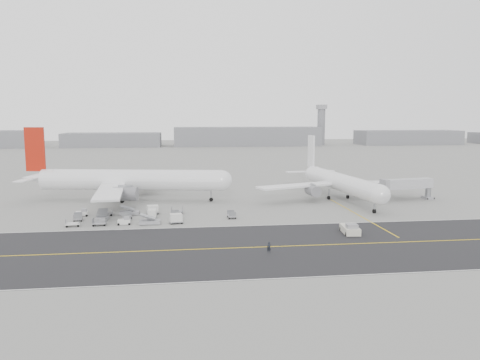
{
  "coord_description": "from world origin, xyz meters",
  "views": [
    {
      "loc": [
        -9.71,
        -94.9,
        22.32
      ],
      "look_at": [
        3.7,
        12.0,
        7.57
      ],
      "focal_mm": 35.0,
      "sensor_mm": 36.0,
      "label": 1
    }
  ],
  "objects": [
    {
      "name": "horizon_buildings",
      "position": [
        30.0,
        260.0,
        0.0
      ],
      "size": [
        520.0,
        28.0,
        28.0
      ],
      "primitive_type": null,
      "color": "gray",
      "rests_on": "ground"
    },
    {
      "name": "pushback_tug",
      "position": [
        22.05,
        -11.02,
        0.89
      ],
      "size": [
        3.25,
        7.62,
        2.15
      ],
      "rotation": [
        0.0,
        0.0,
        -0.09
      ],
      "color": "beige",
      "rests_on": "ground"
    },
    {
      "name": "airliner_a",
      "position": [
        -24.29,
        30.19,
        5.61
      ],
      "size": [
        56.01,
        54.96,
        19.45
      ],
      "rotation": [
        0.0,
        0.0,
        1.4
      ],
      "color": "white",
      "rests_on": "ground"
    },
    {
      "name": "ground",
      "position": [
        0.0,
        0.0,
        0.0
      ],
      "size": [
        700.0,
        700.0,
        0.0
      ],
      "primitive_type": "plane",
      "color": "gray",
      "rests_on": "ground"
    },
    {
      "name": "ground_crew_a",
      "position": [
        4.31,
        -21.54,
        0.92
      ],
      "size": [
        0.73,
        0.53,
        1.84
      ],
      "primitive_type": "imported",
      "rotation": [
        0.0,
        0.0,
        -0.15
      ],
      "color": "black",
      "rests_on": "ground"
    },
    {
      "name": "control_tower",
      "position": [
        100.0,
        265.0,
        16.25
      ],
      "size": [
        7.0,
        7.0,
        31.25
      ],
      "color": "gray",
      "rests_on": "ground"
    },
    {
      "name": "stray_dolly",
      "position": [
        1.01,
        5.46,
        0.0
      ],
      "size": [
        1.79,
        2.75,
        1.64
      ],
      "primitive_type": null,
      "rotation": [
        0.0,
        0.0,
        0.06
      ],
      "color": "silver",
      "rests_on": "ground"
    },
    {
      "name": "taxiway",
      "position": [
        5.02,
        -17.98,
        0.01
      ],
      "size": [
        220.0,
        59.0,
        0.03
      ],
      "color": "#242527",
      "rests_on": "ground"
    },
    {
      "name": "jet_bridge",
      "position": [
        50.0,
        21.71,
        4.14
      ],
      "size": [
        15.92,
        5.58,
        5.93
      ],
      "rotation": [
        0.0,
        0.0,
        0.17
      ],
      "color": "gray",
      "rests_on": "ground"
    },
    {
      "name": "airliner_b",
      "position": [
        32.32,
        25.42,
        4.75
      ],
      "size": [
        46.92,
        47.66,
        16.46
      ],
      "rotation": [
        0.0,
        0.0,
        0.11
      ],
      "color": "white",
      "rests_on": "ground"
    },
    {
      "name": "gse_cluster",
      "position": [
        -21.6,
        6.92,
        0.0
      ],
      "size": [
        29.93,
        19.63,
        2.16
      ],
      "primitive_type": null,
      "rotation": [
        0.0,
        0.0,
        0.06
      ],
      "color": "#97979C",
      "rests_on": "ground"
    }
  ]
}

